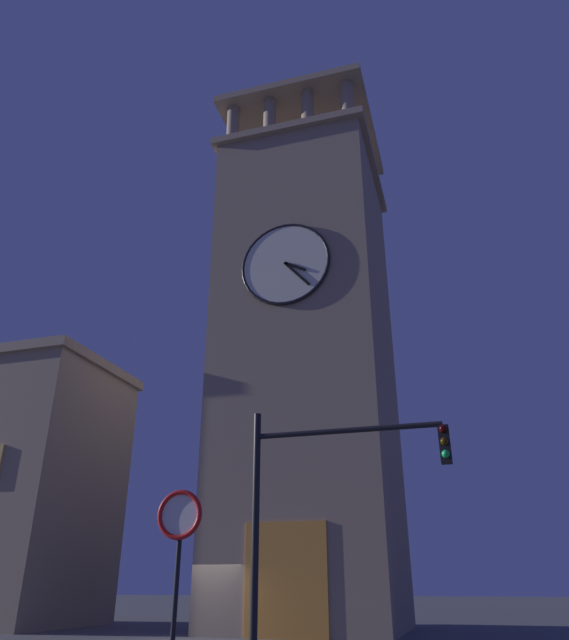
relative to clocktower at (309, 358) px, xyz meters
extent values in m
plane|color=#4C4C51|center=(3.00, 5.31, -12.24)|extent=(200.00, 200.00, 0.00)
cube|color=gray|center=(0.00, -0.02, -0.58)|extent=(7.64, 8.45, 23.32)
cube|color=gray|center=(0.00, -0.02, 11.28)|extent=(8.24, 9.05, 0.40)
cylinder|color=gray|center=(-3.22, 3.61, 12.77)|extent=(0.70, 0.70, 2.57)
cylinder|color=gray|center=(-1.07, 3.61, 12.77)|extent=(0.70, 0.70, 2.57)
cylinder|color=gray|center=(1.07, 3.61, 12.77)|extent=(0.70, 0.70, 2.57)
cylinder|color=gray|center=(3.22, 3.61, 12.77)|extent=(0.70, 0.70, 2.57)
cylinder|color=gray|center=(-3.22, -3.65, 12.77)|extent=(0.70, 0.70, 2.57)
cylinder|color=gray|center=(-1.07, -3.65, 12.77)|extent=(0.70, 0.70, 2.57)
cylinder|color=gray|center=(1.07, -3.65, 12.77)|extent=(0.70, 0.70, 2.57)
cylinder|color=gray|center=(3.22, -3.65, 12.77)|extent=(0.70, 0.70, 2.57)
cube|color=gray|center=(0.00, -0.02, 14.25)|extent=(8.24, 9.05, 0.40)
cylinder|color=black|center=(0.00, -0.02, 15.65)|extent=(0.12, 0.12, 2.39)
cylinder|color=silver|center=(0.00, 4.27, 3.14)|extent=(4.13, 0.12, 4.13)
torus|color=black|center=(0.00, 4.29, 3.14)|extent=(4.29, 0.16, 4.29)
cube|color=black|center=(-0.50, 4.37, 2.87)|extent=(1.06, 0.06, 0.65)
cube|color=black|center=(-0.58, 4.37, 2.48)|extent=(1.25, 0.06, 1.40)
cube|color=orange|center=(0.00, 4.16, -10.24)|extent=(3.20, 0.24, 4.00)
cylinder|color=black|center=(-2.46, 14.75, -9.60)|extent=(0.16, 0.16, 5.29)
cylinder|color=black|center=(-4.47, 14.75, -7.47)|extent=(4.02, 0.12, 0.12)
cube|color=black|center=(-6.48, 14.75, -7.90)|extent=(0.22, 0.30, 0.75)
sphere|color=#360505|center=(-6.48, 14.93, -7.62)|extent=(0.16, 0.16, 0.16)
sphere|color=#392705|center=(-6.48, 14.93, -7.87)|extent=(0.16, 0.16, 0.16)
sphere|color=#18C154|center=(-6.48, 14.93, -8.12)|extent=(0.16, 0.16, 0.16)
cylinder|color=black|center=(-2.30, 17.94, -10.80)|extent=(0.08, 0.08, 2.89)
cylinder|color=white|center=(-2.30, 17.98, -9.45)|extent=(0.70, 0.04, 0.70)
torus|color=red|center=(-2.30, 18.00, -9.45)|extent=(0.78, 0.08, 0.78)
camera|label=1|loc=(-6.75, 26.98, -10.50)|focal=32.92mm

